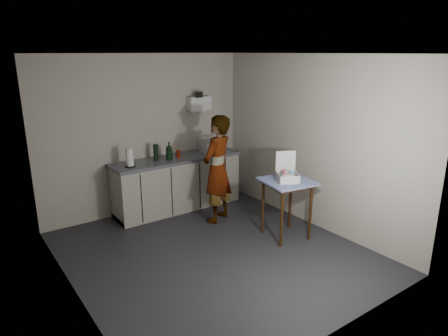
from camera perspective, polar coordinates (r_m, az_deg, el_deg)
ground at (r=5.54m, az=-1.40°, el=-11.97°), size 4.00×4.00×0.00m
wall_back at (r=6.75m, az=-11.06°, el=4.71°), size 3.60×0.02×2.60m
wall_right at (r=6.21m, az=12.33°, el=3.62°), size 0.02×4.00×2.60m
wall_left at (r=4.36m, az=-21.40°, el=-2.55°), size 0.02×4.00×2.60m
ceiling at (r=4.88m, az=-1.62°, el=15.97°), size 3.60×4.00×0.01m
kitchen_counter at (r=6.90m, az=-6.64°, el=-2.37°), size 2.24×0.62×0.91m
wall_shelf at (r=7.09m, az=-3.59°, el=9.18°), size 0.42×0.18×0.37m
side_table at (r=5.78m, az=9.02°, el=-2.81°), size 0.77×0.77×0.86m
standing_man at (r=6.24m, az=-0.96°, el=-0.17°), size 0.74×0.63×1.71m
soap_bottle at (r=6.58m, az=-7.85°, el=2.42°), size 0.12×0.12×0.30m
soda_can at (r=6.74m, az=-6.54°, el=2.04°), size 0.07×0.07×0.13m
dark_bottle at (r=6.61m, az=-9.73°, el=2.24°), size 0.08×0.08×0.27m
paper_towel at (r=6.31m, az=-13.33°, el=1.42°), size 0.17×0.17×0.30m
dish_rack at (r=7.14m, az=-2.15°, el=2.93°), size 0.39×0.29×0.27m
bakery_box at (r=5.70m, az=9.04°, el=-0.95°), size 0.40×0.40×0.40m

